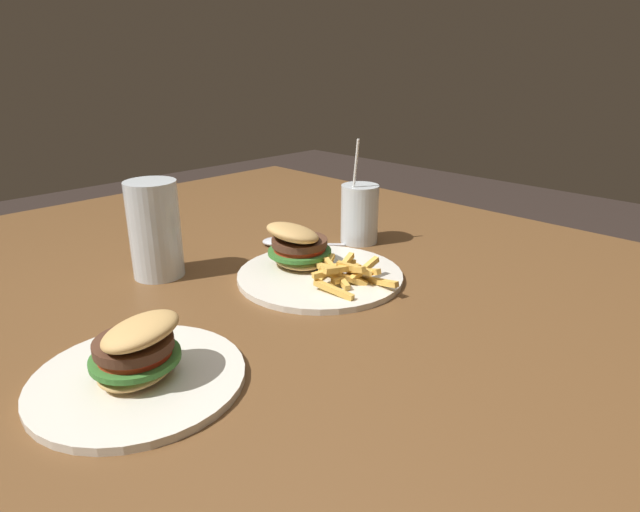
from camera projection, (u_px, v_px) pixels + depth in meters
The scene contains 6 objects.
dining_table at pixel (287, 346), 0.91m from camera, with size 1.57×1.30×0.71m.
meal_plate_near at pixel (311, 262), 0.91m from camera, with size 0.28×0.28×0.09m.
beer_glass at pixel (155, 231), 0.89m from camera, with size 0.08×0.08×0.16m.
juice_glass at pixel (359, 215), 1.06m from camera, with size 0.07×0.07×0.21m.
spoon at pixel (280, 242), 1.06m from camera, with size 0.14×0.13×0.01m.
meal_plate_far at pixel (138, 364), 0.60m from camera, with size 0.24×0.24×0.09m.
Camera 1 is at (-0.60, 0.52, 1.06)m, focal length 30.00 mm.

